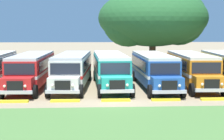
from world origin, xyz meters
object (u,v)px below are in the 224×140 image
broad_shade_tree (154,18)px  parked_bus_slot_2 (73,69)px  parked_bus_slot_3 (110,68)px  parked_bus_slot_1 (32,69)px  parked_bus_slot_5 (191,68)px  parked_bus_slot_4 (154,69)px

broad_shade_tree → parked_bus_slot_2: bearing=-125.8°
parked_bus_slot_3 → parked_bus_slot_1: bearing=-91.9°
parked_bus_slot_3 → parked_bus_slot_2: bearing=-91.8°
parked_bus_slot_2 → parked_bus_slot_5: bearing=93.8°
parked_bus_slot_5 → parked_bus_slot_2: bearing=-87.9°
parked_bus_slot_4 → broad_shade_tree: (2.32, 13.32, 4.70)m
parked_bus_slot_4 → parked_bus_slot_5: 3.46m
parked_bus_slot_4 → parked_bus_slot_5: bearing=97.0°
parked_bus_slot_5 → broad_shade_tree: bearing=-173.3°
parked_bus_slot_1 → parked_bus_slot_3: same height
parked_bus_slot_1 → parked_bus_slot_3: bearing=91.5°
parked_bus_slot_1 → parked_bus_slot_4: size_ratio=1.00×
parked_bus_slot_1 → parked_bus_slot_4: 10.46m
parked_bus_slot_2 → parked_bus_slot_3: (3.25, 0.01, 0.00)m
parked_bus_slot_3 → parked_bus_slot_4: same height
parked_bus_slot_1 → parked_bus_slot_5: same height
parked_bus_slot_3 → broad_shade_tree: (6.05, 12.89, 4.70)m
parked_bus_slot_3 → parked_bus_slot_5: 7.15m
parked_bus_slot_3 → parked_bus_slot_4: bearing=81.3°
parked_bus_slot_2 → parked_bus_slot_3: size_ratio=1.00×
parked_bus_slot_3 → broad_shade_tree: bearing=152.8°
parked_bus_slot_2 → parked_bus_slot_4: bearing=90.1°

